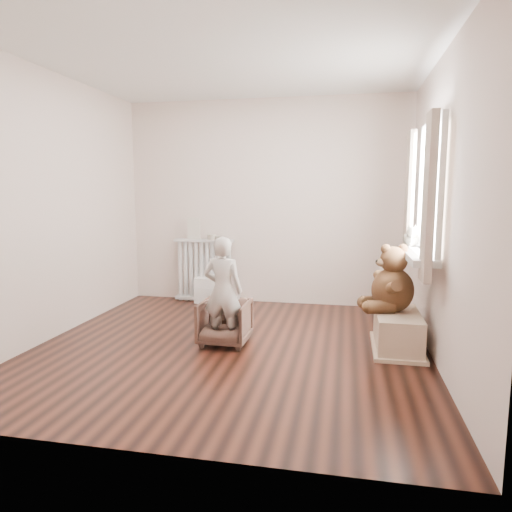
% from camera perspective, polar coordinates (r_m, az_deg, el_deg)
% --- Properties ---
extents(floor, '(3.60, 3.60, 0.01)m').
position_cam_1_polar(floor, '(4.37, -3.15, -11.22)').
color(floor, black).
rests_on(floor, ground).
extents(ceiling, '(3.60, 3.60, 0.01)m').
position_cam_1_polar(ceiling, '(4.28, -3.44, 23.74)').
color(ceiling, white).
rests_on(ceiling, ground).
extents(back_wall, '(3.60, 0.02, 2.60)m').
position_cam_1_polar(back_wall, '(5.88, 1.15, 6.68)').
color(back_wall, white).
rests_on(back_wall, ground).
extents(front_wall, '(3.60, 0.02, 2.60)m').
position_cam_1_polar(front_wall, '(2.43, -14.06, 4.50)').
color(front_wall, white).
rests_on(front_wall, ground).
extents(left_wall, '(0.02, 3.60, 2.60)m').
position_cam_1_polar(left_wall, '(4.90, -24.23, 5.70)').
color(left_wall, white).
rests_on(left_wall, ground).
extents(right_wall, '(0.02, 3.60, 2.60)m').
position_cam_1_polar(right_wall, '(4.07, 22.21, 5.48)').
color(right_wall, white).
rests_on(right_wall, ground).
extents(window, '(0.03, 0.90, 1.10)m').
position_cam_1_polar(window, '(4.35, 21.06, 7.65)').
color(window, white).
rests_on(window, right_wall).
extents(window_sill, '(0.22, 1.10, 0.06)m').
position_cam_1_polar(window_sill, '(4.37, 19.51, 0.09)').
color(window_sill, silver).
rests_on(window_sill, right_wall).
extents(curtain_left, '(0.06, 0.26, 1.30)m').
position_cam_1_polar(curtain_left, '(3.77, 20.80, 6.77)').
color(curtain_left, tan).
rests_on(curtain_left, right_wall).
extents(curtain_right, '(0.06, 0.26, 1.30)m').
position_cam_1_polar(curtain_right, '(4.90, 18.63, 7.04)').
color(curtain_right, tan).
rests_on(curtain_right, right_wall).
extents(radiator, '(0.78, 0.15, 0.82)m').
position_cam_1_polar(radiator, '(6.05, -6.47, -2.00)').
color(radiator, silver).
rests_on(radiator, floor).
extents(paper_doll, '(0.17, 0.02, 0.28)m').
position_cam_1_polar(paper_doll, '(6.02, -7.80, 3.43)').
color(paper_doll, beige).
rests_on(paper_doll, radiator).
extents(tin_a, '(0.11, 0.11, 0.07)m').
position_cam_1_polar(tin_a, '(5.96, -5.60, 2.37)').
color(tin_a, '#A59E8C').
rests_on(tin_a, radiator).
extents(tin_b, '(0.09, 0.09, 0.05)m').
position_cam_1_polar(tin_b, '(5.93, -4.74, 2.28)').
color(tin_b, '#A59E8C').
rests_on(tin_b, radiator).
extents(toy_vanity, '(0.38, 0.27, 0.60)m').
position_cam_1_polar(toy_vanity, '(6.01, -5.65, -3.17)').
color(toy_vanity, silver).
rests_on(toy_vanity, floor).
extents(armchair, '(0.46, 0.47, 0.42)m').
position_cam_1_polar(armchair, '(4.38, -3.93, -8.26)').
color(armchair, brown).
rests_on(armchair, floor).
extents(child, '(0.38, 0.25, 1.01)m').
position_cam_1_polar(child, '(4.26, -4.15, -4.36)').
color(child, beige).
rests_on(child, armchair).
extents(toy_bench, '(0.39, 0.73, 0.34)m').
position_cam_1_polar(toy_bench, '(4.43, 17.29, -8.60)').
color(toy_bench, beige).
rests_on(toy_bench, floor).
extents(teddy_bear, '(0.57, 0.49, 0.61)m').
position_cam_1_polar(teddy_bear, '(4.39, 16.77, -2.42)').
color(teddy_bear, '#382111').
rests_on(teddy_bear, toy_bench).
extents(plush_cat, '(0.17, 0.26, 0.21)m').
position_cam_1_polar(plush_cat, '(4.75, 18.79, 2.30)').
color(plush_cat, '#696459').
rests_on(plush_cat, window_sill).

